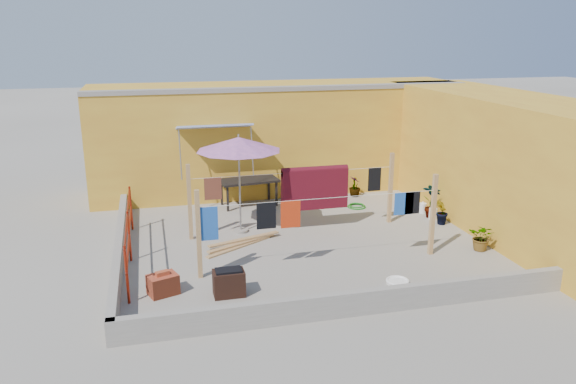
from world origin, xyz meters
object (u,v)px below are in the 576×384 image
object	(u,v)px
patio_umbrella	(239,145)
white_basin	(398,281)
plant_back_a	(298,186)
water_jug_a	(423,208)
green_hose	(357,206)
water_jug_b	(433,214)
brazier	(229,283)
outdoor_table	(249,182)
brick_stack	(163,284)

from	to	relation	value
patio_umbrella	white_basin	bearing A→B (deg)	-55.72
patio_umbrella	plant_back_a	bearing A→B (deg)	47.19
water_jug_a	green_hose	world-z (taller)	water_jug_a
water_jug_b	brazier	bearing A→B (deg)	-152.13
water_jug_b	outdoor_table	bearing A→B (deg)	151.96
outdoor_table	water_jug_b	size ratio (longest dim) A/B	4.97
patio_umbrella	plant_back_a	distance (m)	3.46
brick_stack	white_basin	world-z (taller)	brick_stack
green_hose	brick_stack	bearing A→B (deg)	-142.42
outdoor_table	brick_stack	world-z (taller)	outdoor_table
outdoor_table	water_jug_b	bearing A→B (deg)	-28.04
water_jug_a	plant_back_a	xyz separation A→B (m)	(-2.94, 1.93, 0.29)
water_jug_a	water_jug_b	xyz separation A→B (m)	(0.02, -0.54, 0.01)
outdoor_table	water_jug_b	distance (m)	5.02
brazier	green_hose	bearing A→B (deg)	46.83
patio_umbrella	brazier	xyz separation A→B (m)	(-0.77, -3.32, -1.90)
brazier	water_jug_b	bearing A→B (deg)	27.87
water_jug_b	green_hose	bearing A→B (deg)	137.34
outdoor_table	plant_back_a	size ratio (longest dim) A/B	2.00
brick_stack	water_jug_b	distance (m)	7.45
brick_stack	white_basin	distance (m)	4.46
white_basin	water_jug_b	bearing A→B (deg)	52.91
water_jug_a	plant_back_a	distance (m)	3.53
white_basin	brick_stack	bearing A→B (deg)	171.77
outdoor_table	water_jug_a	distance (m)	4.78
green_hose	water_jug_b	bearing A→B (deg)	-42.66
outdoor_table	water_jug_a	xyz separation A→B (m)	(4.39, -1.81, -0.54)
green_hose	outdoor_table	bearing A→B (deg)	162.24
brazier	white_basin	distance (m)	3.25
green_hose	water_jug_a	bearing A→B (deg)	-30.28
green_hose	plant_back_a	xyz separation A→B (m)	(-1.40, 1.03, 0.39)
brick_stack	patio_umbrella	bearing A→B (deg)	56.84
plant_back_a	brazier	bearing A→B (deg)	-116.94
white_basin	water_jug_a	bearing A→B (deg)	57.13
water_jug_a	water_jug_b	bearing A→B (deg)	-87.83
water_jug_b	green_hose	xyz separation A→B (m)	(-1.56, 1.43, -0.11)
brick_stack	plant_back_a	distance (m)	6.53
brazier	green_hose	world-z (taller)	brazier
water_jug_b	white_basin	bearing A→B (deg)	-127.09
water_jug_b	plant_back_a	xyz separation A→B (m)	(-2.96, 2.47, 0.27)
brick_stack	brazier	world-z (taller)	brazier
brick_stack	plant_back_a	bearing A→B (deg)	52.43
outdoor_table	brazier	size ratio (longest dim) A/B	2.93
outdoor_table	brick_stack	bearing A→B (deg)	-116.56
plant_back_a	white_basin	bearing A→B (deg)	-85.79
white_basin	water_jug_a	distance (m)	4.62
patio_umbrella	brazier	bearing A→B (deg)	-103.01
water_jug_a	green_hose	size ratio (longest dim) A/B	0.60
brick_stack	green_hose	world-z (taller)	brick_stack
brick_stack	water_jug_a	world-z (taller)	brick_stack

